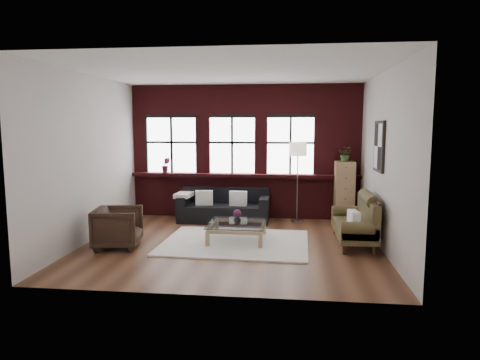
# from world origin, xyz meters

# --- Properties ---
(floor) EXTENTS (5.50, 5.50, 0.00)m
(floor) POSITION_xyz_m (0.00, 0.00, 0.00)
(floor) COLOR #54301E
(floor) RESTS_ON ground
(ceiling) EXTENTS (5.50, 5.50, 0.00)m
(ceiling) POSITION_xyz_m (0.00, 0.00, 3.20)
(ceiling) COLOR white
(ceiling) RESTS_ON ground
(wall_back) EXTENTS (5.50, 0.00, 5.50)m
(wall_back) POSITION_xyz_m (0.00, 2.50, 1.60)
(wall_back) COLOR beige
(wall_back) RESTS_ON ground
(wall_front) EXTENTS (5.50, 0.00, 5.50)m
(wall_front) POSITION_xyz_m (0.00, -2.50, 1.60)
(wall_front) COLOR beige
(wall_front) RESTS_ON ground
(wall_left) EXTENTS (0.00, 5.00, 5.00)m
(wall_left) POSITION_xyz_m (-2.75, 0.00, 1.60)
(wall_left) COLOR beige
(wall_left) RESTS_ON ground
(wall_right) EXTENTS (0.00, 5.00, 5.00)m
(wall_right) POSITION_xyz_m (2.75, 0.00, 1.60)
(wall_right) COLOR beige
(wall_right) RESTS_ON ground
(brick_backwall) EXTENTS (5.50, 0.12, 3.20)m
(brick_backwall) POSITION_xyz_m (0.00, 2.44, 1.60)
(brick_backwall) COLOR #4A1115
(brick_backwall) RESTS_ON floor
(sill_ledge) EXTENTS (5.50, 0.30, 0.08)m
(sill_ledge) POSITION_xyz_m (0.00, 2.35, 1.04)
(sill_ledge) COLOR #4A1115
(sill_ledge) RESTS_ON brick_backwall
(window_left) EXTENTS (1.38, 0.10, 1.50)m
(window_left) POSITION_xyz_m (-1.80, 2.45, 1.75)
(window_left) COLOR black
(window_left) RESTS_ON brick_backwall
(window_mid) EXTENTS (1.38, 0.10, 1.50)m
(window_mid) POSITION_xyz_m (-0.30, 2.45, 1.75)
(window_mid) COLOR black
(window_mid) RESTS_ON brick_backwall
(window_right) EXTENTS (1.38, 0.10, 1.50)m
(window_right) POSITION_xyz_m (1.10, 2.45, 1.75)
(window_right) COLOR black
(window_right) RESTS_ON brick_backwall
(wall_poster) EXTENTS (0.05, 0.74, 0.94)m
(wall_poster) POSITION_xyz_m (2.72, 0.30, 1.85)
(wall_poster) COLOR black
(wall_poster) RESTS_ON wall_right
(shag_rug) EXTENTS (2.80, 2.24, 0.03)m
(shag_rug) POSITION_xyz_m (0.07, 0.07, 0.01)
(shag_rug) COLOR white
(shag_rug) RESTS_ON floor
(dark_sofa) EXTENTS (2.09, 0.85, 0.76)m
(dark_sofa) POSITION_xyz_m (-0.43, 1.90, 0.38)
(dark_sofa) COLOR black
(dark_sofa) RESTS_ON floor
(pillow_a) EXTENTS (0.42, 0.20, 0.34)m
(pillow_a) POSITION_xyz_m (-0.87, 1.80, 0.57)
(pillow_a) COLOR white
(pillow_a) RESTS_ON dark_sofa
(pillow_b) EXTENTS (0.40, 0.15, 0.34)m
(pillow_b) POSITION_xyz_m (-0.08, 1.80, 0.57)
(pillow_b) COLOR white
(pillow_b) RESTS_ON dark_sofa
(vintage_settee) EXTENTS (0.76, 1.70, 0.91)m
(vintage_settee) POSITION_xyz_m (2.30, 0.28, 0.45)
(vintage_settee) COLOR #473C21
(vintage_settee) RESTS_ON floor
(pillow_settee) EXTENTS (0.19, 0.40, 0.34)m
(pillow_settee) POSITION_xyz_m (2.22, -0.24, 0.57)
(pillow_settee) COLOR white
(pillow_settee) RESTS_ON vintage_settee
(armchair) EXTENTS (0.94, 0.92, 0.75)m
(armchair) POSITION_xyz_m (-2.04, -0.45, 0.37)
(armchair) COLOR black
(armchair) RESTS_ON floor
(coffee_table) EXTENTS (1.11, 1.11, 0.37)m
(coffee_table) POSITION_xyz_m (0.09, 0.22, 0.17)
(coffee_table) COLOR #A6825A
(coffee_table) RESTS_ON shag_rug
(vase) EXTENTS (0.19, 0.19, 0.16)m
(vase) POSITION_xyz_m (0.09, 0.22, 0.44)
(vase) COLOR #B2B2B2
(vase) RESTS_ON coffee_table
(flowers) EXTENTS (0.16, 0.16, 0.16)m
(flowers) POSITION_xyz_m (0.09, 0.22, 0.55)
(flowers) COLOR #5F2047
(flowers) RESTS_ON vase
(drawer_chest) EXTENTS (0.44, 0.44, 1.42)m
(drawer_chest) POSITION_xyz_m (2.35, 2.12, 0.71)
(drawer_chest) COLOR #A6825A
(drawer_chest) RESTS_ON floor
(potted_plant_top) EXTENTS (0.38, 0.36, 0.35)m
(potted_plant_top) POSITION_xyz_m (2.35, 2.12, 1.59)
(potted_plant_top) COLOR #2D5923
(potted_plant_top) RESTS_ON drawer_chest
(floor_lamp) EXTENTS (0.40, 0.40, 2.00)m
(floor_lamp) POSITION_xyz_m (1.27, 2.09, 1.00)
(floor_lamp) COLOR #A5A5A8
(floor_lamp) RESTS_ON floor
(sill_plant) EXTENTS (0.25, 0.22, 0.38)m
(sill_plant) POSITION_xyz_m (-1.93, 2.32, 1.27)
(sill_plant) COLOR #5F2047
(sill_plant) RESTS_ON sill_ledge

